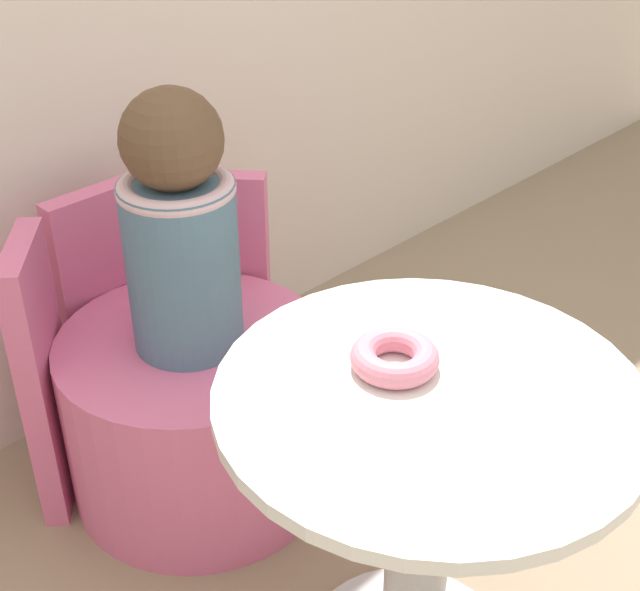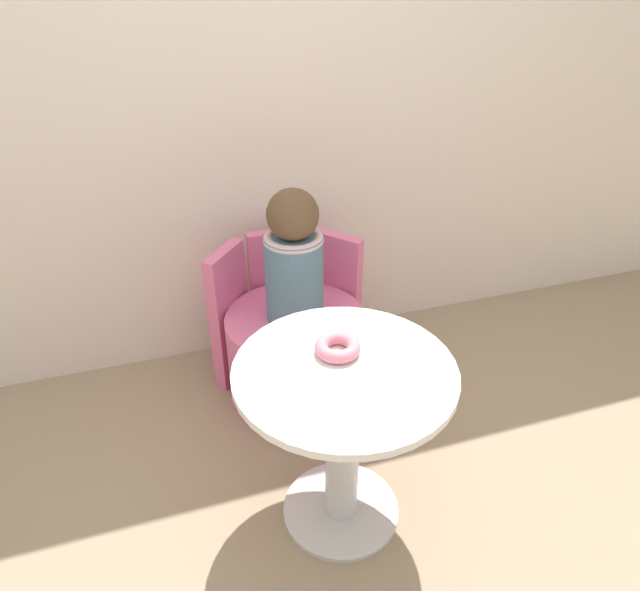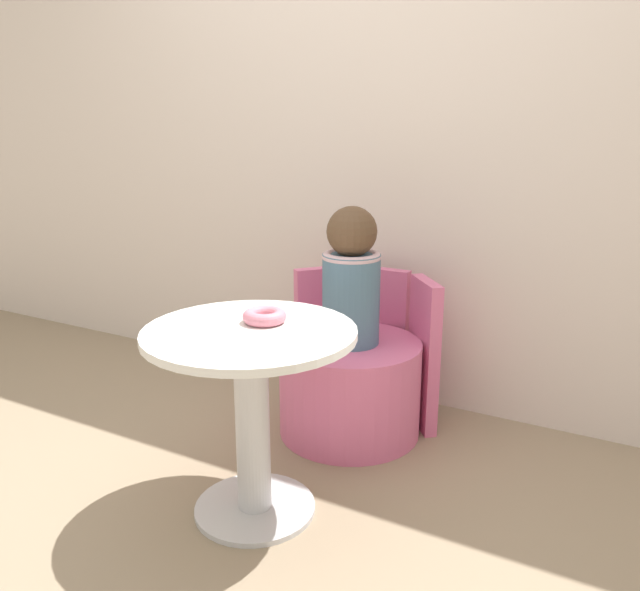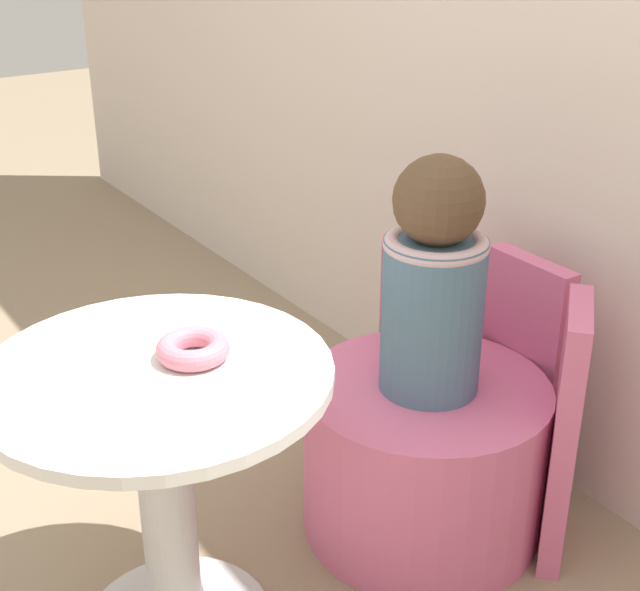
{
  "view_description": "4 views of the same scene",
  "coord_description": "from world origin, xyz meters",
  "px_view_note": "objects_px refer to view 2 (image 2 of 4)",
  "views": [
    {
      "loc": [
        -0.78,
        -0.58,
        1.43
      ],
      "look_at": [
        0.12,
        0.33,
        0.64
      ],
      "focal_mm": 50.0,
      "sensor_mm": 36.0,
      "label": 1
    },
    {
      "loc": [
        -0.38,
        -1.15,
        1.65
      ],
      "look_at": [
        0.11,
        0.39,
        0.65
      ],
      "focal_mm": 32.0,
      "sensor_mm": 36.0,
      "label": 2
    },
    {
      "loc": [
        1.11,
        -1.41,
        1.21
      ],
      "look_at": [
        0.11,
        0.41,
        0.64
      ],
      "focal_mm": 35.0,
      "sensor_mm": 36.0,
      "label": 3
    },
    {
      "loc": [
        1.4,
        -0.5,
        1.42
      ],
      "look_at": [
        0.08,
        0.4,
        0.68
      ],
      "focal_mm": 50.0,
      "sensor_mm": 36.0,
      "label": 4
    }
  ],
  "objects_px": {
    "round_table": "(343,419)",
    "tub_chair": "(296,355)",
    "donut": "(338,347)",
    "child_figure": "(294,259)"
  },
  "relations": [
    {
      "from": "round_table",
      "to": "tub_chair",
      "type": "relative_size",
      "value": 1.15
    },
    {
      "from": "donut",
      "to": "round_table",
      "type": "bearing_deg",
      "value": -93.22
    },
    {
      "from": "round_table",
      "to": "tub_chair",
      "type": "bearing_deg",
      "value": 87.58
    },
    {
      "from": "child_figure",
      "to": "donut",
      "type": "distance_m",
      "value": 0.56
    },
    {
      "from": "round_table",
      "to": "tub_chair",
      "type": "xyz_separation_m",
      "value": [
        0.03,
        0.64,
        -0.23
      ]
    },
    {
      "from": "tub_chair",
      "to": "donut",
      "type": "bearing_deg",
      "value": -92.31
    },
    {
      "from": "round_table",
      "to": "tub_chair",
      "type": "distance_m",
      "value": 0.68
    },
    {
      "from": "round_table",
      "to": "child_figure",
      "type": "bearing_deg",
      "value": 87.58
    },
    {
      "from": "round_table",
      "to": "donut",
      "type": "bearing_deg",
      "value": 86.78
    },
    {
      "from": "child_figure",
      "to": "tub_chair",
      "type": "bearing_deg",
      "value": 0.0
    }
  ]
}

